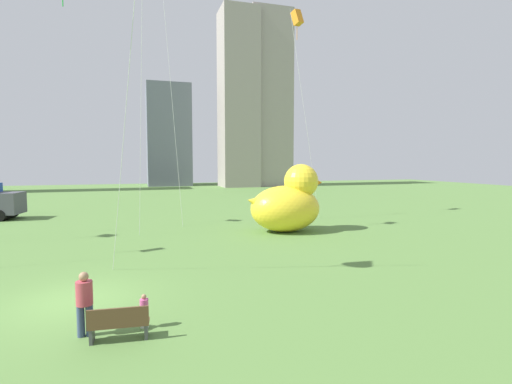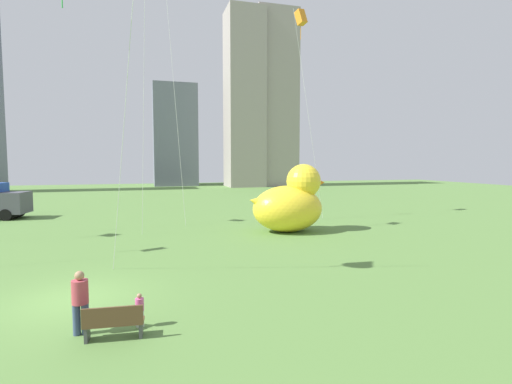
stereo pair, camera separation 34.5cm
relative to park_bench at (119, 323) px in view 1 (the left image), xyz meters
name	(u,v)px [view 1 (the left image)]	position (x,y,z in m)	size (l,w,h in m)	color
ground_plane	(73,301)	(-1.57, 3.43, -0.47)	(140.00, 140.00, 0.00)	#58813D
park_bench	(119,323)	(0.00, 0.00, 0.00)	(1.50, 0.56, 0.90)	brown
person_adult	(85,301)	(-0.85, 0.57, 0.46)	(0.41, 0.41, 1.69)	#38476B
person_child	(144,309)	(0.62, 0.62, 0.05)	(0.23, 0.23, 0.94)	silver
giant_inflatable_duck	(288,203)	(9.80, 13.01, 1.39)	(5.28, 3.39, 4.37)	yellow
city_skyline	(184,108)	(8.83, 60.61, 13.65)	(55.18, 17.93, 32.41)	slate
kite_orange	(297,19)	(12.89, 18.96, 15.28)	(2.78, 2.04, 16.53)	silver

